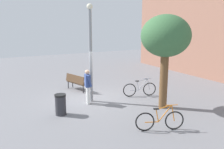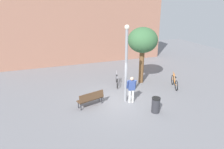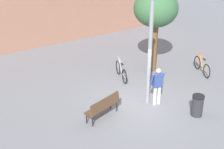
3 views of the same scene
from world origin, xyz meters
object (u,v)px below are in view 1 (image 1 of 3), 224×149
(plaza_tree, at_px, (166,37))
(trash_bin, at_px, (61,104))
(park_bench, at_px, (76,81))
(bicycle_orange, at_px, (160,120))
(bicycle_silver, at_px, (140,89))
(person_by_lamppost, at_px, (88,84))
(lamppost, at_px, (90,49))

(plaza_tree, relative_size, trash_bin, 4.68)
(park_bench, height_order, bicycle_orange, bicycle_orange)
(park_bench, height_order, bicycle_silver, bicycle_silver)
(bicycle_silver, relative_size, bicycle_orange, 1.02)
(bicycle_silver, xyz_separation_m, bicycle_orange, (3.81, -1.77, 0.00))
(person_by_lamppost, relative_size, bicycle_silver, 0.96)
(lamppost, height_order, trash_bin, lamppost)
(bicycle_silver, bearing_deg, lamppost, -99.44)
(lamppost, relative_size, person_by_lamppost, 2.82)
(bicycle_silver, height_order, trash_bin, bicycle_silver)
(person_by_lamppost, distance_m, park_bench, 2.52)
(plaza_tree, xyz_separation_m, bicycle_orange, (1.85, -1.69, -2.83))
(trash_bin, bearing_deg, bicycle_orange, 40.31)
(person_by_lamppost, distance_m, trash_bin, 1.83)
(bicycle_silver, distance_m, bicycle_orange, 4.20)
(plaza_tree, relative_size, bicycle_orange, 2.48)
(lamppost, height_order, bicycle_orange, lamppost)
(person_by_lamppost, height_order, park_bench, person_by_lamppost)
(bicycle_silver, height_order, bicycle_orange, same)
(park_bench, distance_m, plaza_tree, 5.87)
(bicycle_orange, height_order, trash_bin, bicycle_orange)
(person_by_lamppost, bearing_deg, bicycle_orange, 16.07)
(lamppost, relative_size, bicycle_orange, 2.77)
(bicycle_silver, bearing_deg, trash_bin, -82.30)
(person_by_lamppost, distance_m, bicycle_orange, 4.19)
(person_by_lamppost, height_order, bicycle_orange, person_by_lamppost)
(person_by_lamppost, xyz_separation_m, bicycle_silver, (0.17, 2.91, -0.58))
(person_by_lamppost, xyz_separation_m, trash_bin, (0.78, -1.57, -0.51))
(person_by_lamppost, distance_m, bicycle_silver, 2.98)
(plaza_tree, bearing_deg, bicycle_silver, 177.70)
(person_by_lamppost, bearing_deg, lamppost, 131.82)
(plaza_tree, height_order, trash_bin, plaza_tree)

